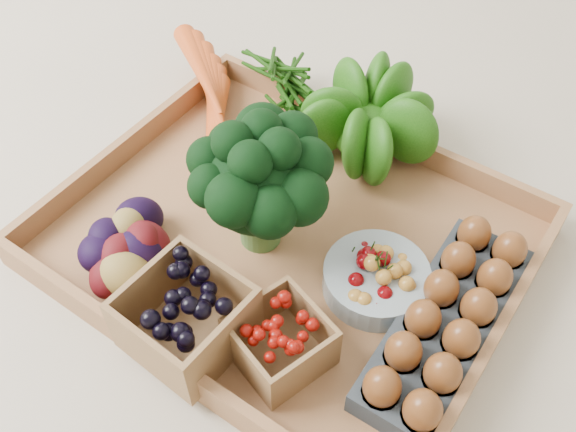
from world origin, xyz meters
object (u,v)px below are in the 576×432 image
Objects in this scene: tray at (288,243)px; cherry_bowl at (376,279)px; broccoli at (259,203)px; egg_carton at (446,326)px.

cherry_bowl is (0.13, -0.00, 0.02)m from tray.
tray is 0.13m from cherry_bowl.
broccoli reaches higher than tray.
tray is 3.27× the size of broccoli.
broccoli is at bearing -173.89° from cherry_bowl.
broccoli reaches higher than egg_carton.
egg_carton reaches higher than tray.
broccoli is at bearing 179.87° from egg_carton.
tray is 0.22m from egg_carton.
tray is at bearing 175.53° from egg_carton.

